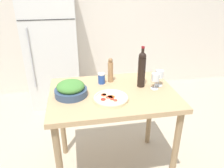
{
  "coord_description": "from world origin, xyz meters",
  "views": [
    {
      "loc": [
        -0.32,
        -1.69,
        1.81
      ],
      "look_at": [
        0.0,
        0.04,
        0.98
      ],
      "focal_mm": 35.0,
      "sensor_mm": 36.0,
      "label": 1
    }
  ],
  "objects_px": {
    "salad_bowl": "(71,89)",
    "refrigerator": "(52,44)",
    "pepper_mill": "(110,70)",
    "homemade_pizza": "(111,98)",
    "salt_canister": "(101,78)",
    "wine_glass_far": "(159,75)",
    "wine_bottle": "(142,69)",
    "wine_glass_near": "(155,78)"
  },
  "relations": [
    {
      "from": "refrigerator",
      "to": "wine_glass_far",
      "type": "relative_size",
      "value": 12.48
    },
    {
      "from": "wine_glass_far",
      "to": "wine_bottle",
      "type": "bearing_deg",
      "value": 173.98
    },
    {
      "from": "refrigerator",
      "to": "wine_glass_near",
      "type": "xyz_separation_m",
      "value": [
        1.02,
        -1.65,
        0.08
      ]
    },
    {
      "from": "salad_bowl",
      "to": "homemade_pizza",
      "type": "distance_m",
      "value": 0.35
    },
    {
      "from": "wine_bottle",
      "to": "salt_canister",
      "type": "height_order",
      "value": "wine_bottle"
    },
    {
      "from": "refrigerator",
      "to": "homemade_pizza",
      "type": "relative_size",
      "value": 6.49
    },
    {
      "from": "salad_bowl",
      "to": "homemade_pizza",
      "type": "xyz_separation_m",
      "value": [
        0.32,
        -0.14,
        -0.05
      ]
    },
    {
      "from": "refrigerator",
      "to": "pepper_mill",
      "type": "distance_m",
      "value": 1.56
    },
    {
      "from": "wine_glass_near",
      "to": "salad_bowl",
      "type": "xyz_separation_m",
      "value": [
        -0.75,
        0.01,
        -0.05
      ]
    },
    {
      "from": "refrigerator",
      "to": "pepper_mill",
      "type": "relative_size",
      "value": 7.84
    },
    {
      "from": "homemade_pizza",
      "to": "pepper_mill",
      "type": "bearing_deg",
      "value": 80.43
    },
    {
      "from": "refrigerator",
      "to": "homemade_pizza",
      "type": "distance_m",
      "value": 1.87
    },
    {
      "from": "pepper_mill",
      "to": "wine_glass_far",
      "type": "bearing_deg",
      "value": -21.58
    },
    {
      "from": "salad_bowl",
      "to": "refrigerator",
      "type": "bearing_deg",
      "value": 99.18
    },
    {
      "from": "salad_bowl",
      "to": "salt_canister",
      "type": "distance_m",
      "value": 0.35
    },
    {
      "from": "homemade_pizza",
      "to": "refrigerator",
      "type": "bearing_deg",
      "value": 108.26
    },
    {
      "from": "wine_glass_near",
      "to": "salt_canister",
      "type": "relative_size",
      "value": 1.48
    },
    {
      "from": "salt_canister",
      "to": "salad_bowl",
      "type": "bearing_deg",
      "value": -146.2
    },
    {
      "from": "wine_bottle",
      "to": "homemade_pizza",
      "type": "distance_m",
      "value": 0.41
    },
    {
      "from": "refrigerator",
      "to": "homemade_pizza",
      "type": "xyz_separation_m",
      "value": [
        0.59,
        -1.78,
        -0.01
      ]
    },
    {
      "from": "homemade_pizza",
      "to": "wine_bottle",
      "type": "bearing_deg",
      "value": 32.79
    },
    {
      "from": "wine_bottle",
      "to": "salad_bowl",
      "type": "height_order",
      "value": "wine_bottle"
    },
    {
      "from": "refrigerator",
      "to": "pepper_mill",
      "type": "bearing_deg",
      "value": -65.47
    },
    {
      "from": "wine_glass_near",
      "to": "salt_canister",
      "type": "height_order",
      "value": "wine_glass_near"
    },
    {
      "from": "homemade_pizza",
      "to": "salt_canister",
      "type": "bearing_deg",
      "value": 95.27
    },
    {
      "from": "wine_glass_far",
      "to": "refrigerator",
      "type": "bearing_deg",
      "value": 124.15
    },
    {
      "from": "salad_bowl",
      "to": "homemade_pizza",
      "type": "relative_size",
      "value": 0.96
    },
    {
      "from": "refrigerator",
      "to": "wine_bottle",
      "type": "bearing_deg",
      "value": -59.95
    },
    {
      "from": "wine_glass_far",
      "to": "salad_bowl",
      "type": "relative_size",
      "value": 0.54
    },
    {
      "from": "salt_canister",
      "to": "refrigerator",
      "type": "bearing_deg",
      "value": 111.06
    },
    {
      "from": "pepper_mill",
      "to": "homemade_pizza",
      "type": "height_order",
      "value": "pepper_mill"
    },
    {
      "from": "refrigerator",
      "to": "wine_glass_far",
      "type": "xyz_separation_m",
      "value": [
        1.08,
        -1.59,
        0.08
      ]
    },
    {
      "from": "wine_bottle",
      "to": "salt_canister",
      "type": "distance_m",
      "value": 0.39
    },
    {
      "from": "salad_bowl",
      "to": "wine_bottle",
      "type": "bearing_deg",
      "value": 5.93
    },
    {
      "from": "refrigerator",
      "to": "wine_glass_near",
      "type": "distance_m",
      "value": 1.94
    },
    {
      "from": "refrigerator",
      "to": "salad_bowl",
      "type": "xyz_separation_m",
      "value": [
        0.26,
        -1.64,
        0.03
      ]
    },
    {
      "from": "wine_bottle",
      "to": "pepper_mill",
      "type": "distance_m",
      "value": 0.31
    },
    {
      "from": "pepper_mill",
      "to": "salad_bowl",
      "type": "bearing_deg",
      "value": -150.18
    },
    {
      "from": "wine_glass_near",
      "to": "wine_glass_far",
      "type": "xyz_separation_m",
      "value": [
        0.06,
        0.06,
        0.0
      ]
    },
    {
      "from": "wine_bottle",
      "to": "wine_glass_near",
      "type": "xyz_separation_m",
      "value": [
        0.11,
        -0.08,
        -0.07
      ]
    },
    {
      "from": "wine_glass_near",
      "to": "salt_canister",
      "type": "bearing_deg",
      "value": 156.0
    },
    {
      "from": "homemade_pizza",
      "to": "salt_canister",
      "type": "relative_size",
      "value": 2.84
    }
  ]
}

